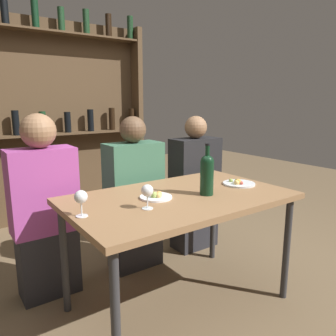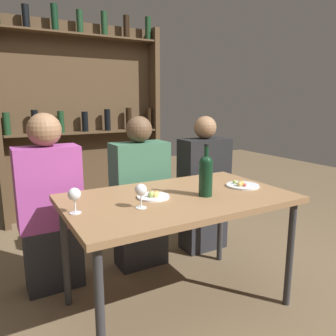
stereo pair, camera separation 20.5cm
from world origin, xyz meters
The scene contains 11 objects.
ground_plane centered at (0.00, 0.00, 0.00)m, with size 10.00×10.00×0.00m, color brown.
dining_table centered at (0.00, 0.00, 0.67)m, with size 1.35×0.82×0.73m.
wine_rack_wall centered at (0.00, 2.04, 1.14)m, with size 1.79×0.21×2.24m.
wine_bottle centered at (0.15, -0.08, 0.87)m, with size 0.08×0.08×0.32m.
wine_glass_0 centered at (-0.29, -0.10, 0.83)m, with size 0.07×0.07×0.13m.
wine_glass_1 centered at (-0.62, -0.01, 0.83)m, with size 0.07×0.07×0.13m.
food_plate_0 centered at (0.49, -0.03, 0.74)m, with size 0.22×0.22×0.05m.
food_plate_1 centered at (-0.15, 0.03, 0.74)m, with size 0.19×0.19×0.05m.
seated_person_left centered at (-0.65, 0.61, 0.58)m, with size 0.42×0.22×1.22m.
seated_person_center centered at (0.03, 0.61, 0.55)m, with size 0.43×0.22×1.19m.
seated_person_right centered at (0.63, 0.61, 0.54)m, with size 0.42×0.22×1.17m.
Camera 1 is at (-1.16, -1.52, 1.30)m, focal length 35.00 mm.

